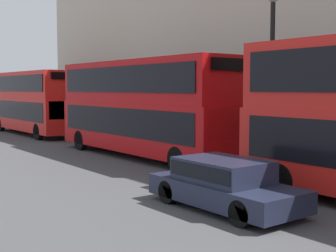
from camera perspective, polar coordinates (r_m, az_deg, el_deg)
name	(u,v)px	position (r m, az deg, el deg)	size (l,w,h in m)	color
bus_second_in_queue	(143,105)	(21.30, -3.08, 2.63)	(2.59, 11.26, 4.39)	#B20C0F
bus_third_in_queue	(34,100)	(33.25, -16.06, 3.06)	(2.59, 10.39, 4.24)	red
car_hatchback	(224,182)	(12.46, 6.86, -6.85)	(1.89, 4.34, 1.31)	#1E2338
street_lamp	(272,61)	(18.44, 12.57, 7.72)	(0.44, 0.44, 6.84)	black
pedestrian	(157,132)	(24.49, -1.36, -0.76)	(0.36, 0.36, 1.85)	#334C6B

